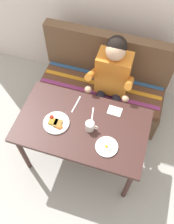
% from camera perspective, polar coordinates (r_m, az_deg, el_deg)
% --- Properties ---
extents(ground_plane, '(8.00, 8.00, 0.00)m').
position_cam_1_polar(ground_plane, '(2.92, -0.89, -10.09)').
color(ground_plane, '#AFADA7').
extents(table, '(1.20, 0.70, 0.73)m').
position_cam_1_polar(table, '(2.33, -1.10, -3.92)').
color(table, '#3D221F').
rests_on(table, ground).
extents(couch, '(1.44, 0.56, 1.00)m').
position_cam_1_polar(couch, '(3.01, 3.51, 5.37)').
color(couch, brown).
rests_on(couch, ground).
extents(person, '(0.45, 0.61, 1.21)m').
position_cam_1_polar(person, '(2.57, 5.58, 7.46)').
color(person, orange).
rests_on(person, ground).
extents(plate_breakfast, '(0.24, 0.24, 0.05)m').
position_cam_1_polar(plate_breakfast, '(2.27, -7.11, -2.45)').
color(plate_breakfast, white).
rests_on(plate_breakfast, table).
extents(plate_eggs, '(0.20, 0.20, 0.04)m').
position_cam_1_polar(plate_eggs, '(2.16, 4.53, -7.92)').
color(plate_eggs, white).
rests_on(plate_eggs, table).
extents(coffee_mug, '(0.12, 0.08, 0.10)m').
position_cam_1_polar(coffee_mug, '(2.19, 0.70, -3.23)').
color(coffee_mug, white).
rests_on(coffee_mug, table).
extents(napkin, '(0.13, 0.11, 0.01)m').
position_cam_1_polar(napkin, '(2.35, 6.37, 0.23)').
color(napkin, silver).
rests_on(napkin, table).
extents(fork, '(0.04, 0.17, 0.00)m').
position_cam_1_polar(fork, '(2.31, 1.24, -0.73)').
color(fork, silver).
rests_on(fork, table).
extents(knife, '(0.03, 0.20, 0.00)m').
position_cam_1_polar(knife, '(2.38, -2.52, 1.78)').
color(knife, silver).
rests_on(knife, table).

